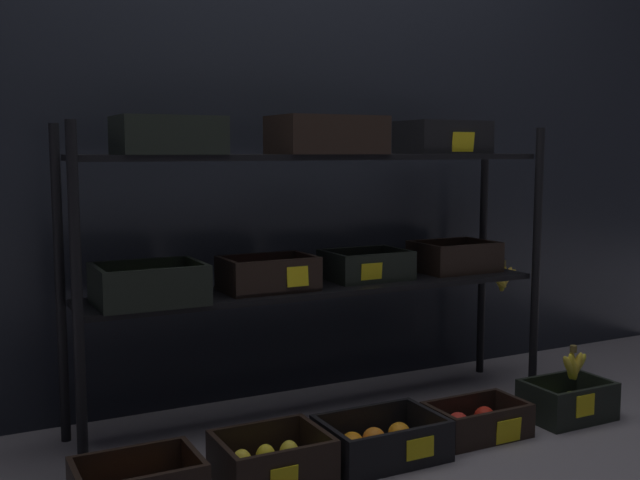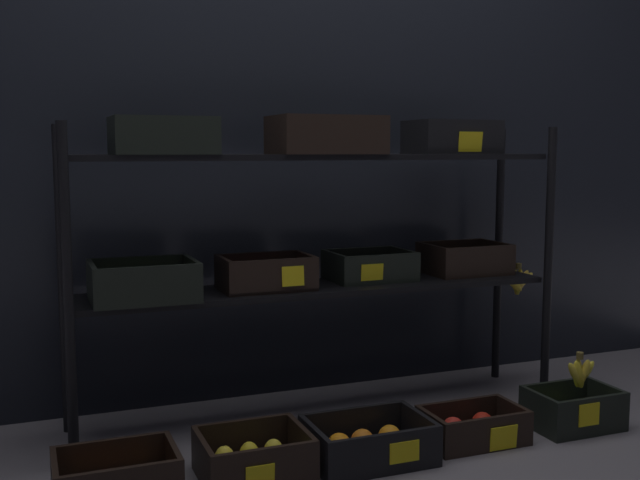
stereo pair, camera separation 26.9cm
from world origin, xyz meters
name	(u,v)px [view 2 (the right image)]	position (x,y,z in m)	size (l,w,h in m)	color
ground_plane	(320,414)	(0.00, 0.00, 0.00)	(10.00, 10.00, 0.00)	slate
storefront_wall	(286,129)	(0.00, 0.36, 1.04)	(4.13, 0.12, 2.08)	black
display_rack	(316,222)	(-0.02, 0.00, 0.71)	(1.87, 0.36, 1.07)	black
crate_ground_lemon	(254,460)	(-0.38, -0.43, 0.05)	(0.32, 0.26, 0.13)	black
crate_ground_orange	(369,445)	(-0.01, -0.44, 0.05)	(0.37, 0.26, 0.13)	black
crate_ground_apple_red	(473,429)	(0.37, -0.43, 0.05)	(0.33, 0.21, 0.11)	black
crate_ground_apple_green	(573,412)	(0.77, -0.44, 0.05)	(0.30, 0.21, 0.14)	black
banana_bunch_loose	(580,373)	(0.79, -0.44, 0.19)	(0.14, 0.05, 0.13)	brown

